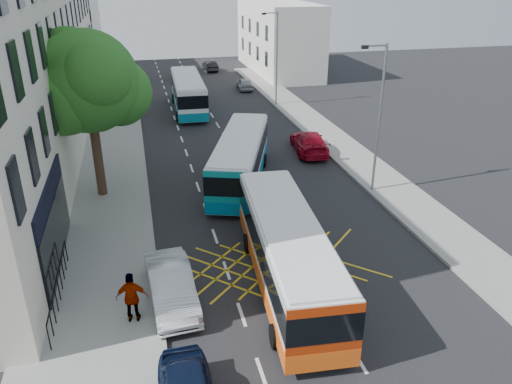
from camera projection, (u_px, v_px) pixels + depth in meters
ground at (357, 356)px, 16.30m from camera, size 120.00×120.00×0.00m
pavement_left at (103, 195)px, 27.72m from camera, size 5.00×70.00×0.15m
pavement_right at (368, 169)px, 31.17m from camera, size 3.00×70.00×0.15m
terrace_main at (7, 50)px, 32.19m from camera, size 8.30×45.00×13.50m
terrace_far at (62, 28)px, 59.93m from camera, size 8.00×20.00×10.00m
building_right at (278, 37)px, 59.53m from camera, size 6.00×18.00×8.00m
street_tree at (87, 83)px, 25.13m from camera, size 6.30×5.70×8.80m
lamp_near at (378, 112)px, 26.36m from camera, size 1.45×0.15×8.00m
lamp_far at (276, 54)px, 44.07m from camera, size 1.45×0.15×8.00m
railings at (58, 287)px, 18.60m from camera, size 0.08×5.60×1.14m
bus_near at (287, 252)px, 19.35m from camera, size 3.17×10.43×2.89m
bus_mid at (240, 159)px, 28.86m from camera, size 5.57×10.29×2.83m
bus_far at (188, 93)px, 43.81m from camera, size 2.91×10.57×2.95m
parked_car_silver at (171, 286)px, 18.65m from camera, size 1.86×4.60×1.48m
red_hatchback at (309, 142)px, 34.01m from camera, size 2.65×5.20×1.44m
distant_car_grey at (183, 73)px, 56.28m from camera, size 2.38×4.92×1.35m
distant_car_silver at (245, 84)px, 51.58m from camera, size 1.72×3.67×1.22m
distant_car_dark at (210, 66)px, 60.91m from camera, size 1.55×3.79×1.22m
pedestrian_far at (132, 297)px, 17.37m from camera, size 1.19×0.64×1.93m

